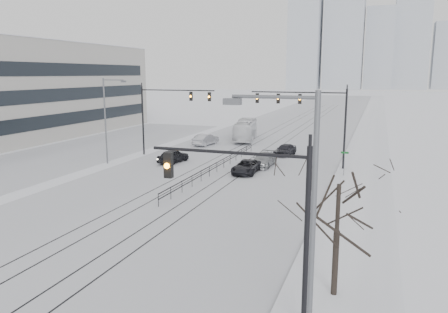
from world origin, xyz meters
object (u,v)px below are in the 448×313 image
sedan_nb_front (246,167)px  box_truck (245,130)px  sedan_sb_outer (206,140)px  sedan_sb_inner (173,156)px  sedan_nb_far (285,150)px  traffic_mast_near (263,210)px  bare_tree (339,196)px  sedan_nb_right (264,160)px

sedan_nb_front → box_truck: 21.40m
sedan_sb_outer → sedan_sb_inner: bearing=103.2°
sedan_nb_far → traffic_mast_near: bearing=-67.9°
sedan_sb_outer → sedan_nb_far: bearing=169.8°
traffic_mast_near → sedan_nb_far: 35.64m
sedan_sb_inner → box_truck: box_truck is taller
sedan_sb_outer → sedan_nb_far: sedan_sb_outer is taller
traffic_mast_near → box_truck: bearing=107.6°
bare_tree → box_truck: bare_tree is taller
sedan_nb_front → sedan_nb_far: 10.56m
sedan_sb_inner → sedan_sb_outer: size_ratio=0.92×
sedan_nb_front → box_truck: box_truck is taller
sedan_nb_front → sedan_nb_far: sedan_nb_far is taller
traffic_mast_near → sedan_nb_front: size_ratio=1.55×
box_truck → sedan_sb_inner: bearing=71.1°
sedan_sb_inner → sedan_nb_far: sedan_sb_inner is taller
sedan_sb_outer → box_truck: box_truck is taller
sedan_nb_front → sedan_sb_inner: bearing=165.1°
sedan_nb_front → box_truck: size_ratio=0.44×
box_truck → sedan_nb_right: bearing=102.0°
traffic_mast_near → sedan_sb_outer: traffic_mast_near is taller
sedan_nb_far → box_truck: size_ratio=0.39×
bare_tree → sedan_nb_right: (-9.59, 25.11, -3.80)m
sedan_sb_outer → box_truck: (3.67, 6.18, 0.68)m
bare_tree → box_truck: size_ratio=0.59×
sedan_sb_outer → sedan_nb_front: 17.39m
sedan_nb_right → sedan_sb_inner: bearing=-169.6°
sedan_sb_inner → box_truck: 18.36m
bare_tree → box_truck: 45.13m
sedan_sb_inner → sedan_nb_front: sedan_sb_inner is taller
bare_tree → sedan_nb_right: size_ratio=1.29×
sedan_nb_front → sedan_nb_far: size_ratio=1.13×
bare_tree → sedan_nb_front: 24.09m
box_truck → sedan_sb_outer: bearing=48.5°
traffic_mast_near → box_truck: (-14.21, 44.85, -3.12)m
traffic_mast_near → bare_tree: size_ratio=1.15×
sedan_sb_inner → sedan_sb_outer: 12.04m
sedan_sb_inner → sedan_nb_right: size_ratio=0.90×
sedan_nb_right → sedan_sb_outer: bearing=137.4°
traffic_mast_near → sedan_sb_inner: (-16.81, 26.69, -3.83)m
sedan_nb_front → sedan_nb_right: 3.77m
traffic_mast_near → sedan_nb_far: bearing=100.3°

